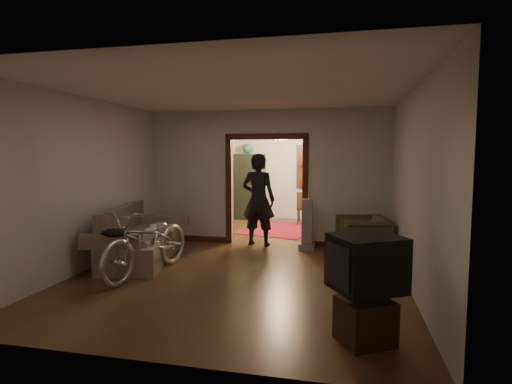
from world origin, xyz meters
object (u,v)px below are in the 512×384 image
(person, at_px, (258,200))
(desk, at_px, (327,209))
(bicycle, at_px, (148,241))
(armchair, at_px, (362,237))
(sofa, at_px, (142,234))
(locker, at_px, (248,186))

(person, xyz_separation_m, desk, (1.29, 3.07, -0.56))
(bicycle, xyz_separation_m, person, (1.26, 2.38, 0.43))
(bicycle, distance_m, person, 2.73)
(armchair, distance_m, person, 2.25)
(bicycle, relative_size, armchair, 2.35)
(sofa, relative_size, bicycle, 1.03)
(armchair, bearing_deg, desk, 180.00)
(bicycle, xyz_separation_m, locker, (0.22, 5.74, 0.43))
(armchair, height_order, desk, desk)
(locker, relative_size, desk, 1.77)
(sofa, bearing_deg, armchair, 1.93)
(armchair, xyz_separation_m, locker, (-3.11, 4.05, 0.57))
(bicycle, height_order, person, person)
(bicycle, xyz_separation_m, armchair, (3.33, 1.69, -0.14))
(sofa, height_order, armchair, sofa)
(locker, bearing_deg, bicycle, -91.75)
(armchair, height_order, person, person)
(person, distance_m, desk, 3.38)
(armchair, xyz_separation_m, desk, (-0.78, 3.77, 0.01))
(desk, bearing_deg, bicycle, -125.69)
(desk, bearing_deg, locker, 162.40)
(person, distance_m, locker, 3.51)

